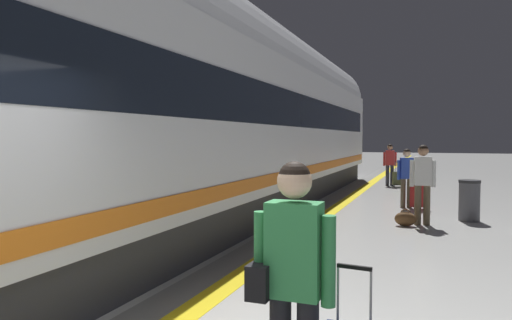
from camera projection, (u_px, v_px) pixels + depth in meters
safety_line_strip at (336, 208)px, 12.42m from camera, size 0.36×80.00×0.01m
tactile_edge_band at (324, 207)px, 12.54m from camera, size 0.63×80.00×0.01m
high_speed_train at (199, 105)px, 9.60m from camera, size 2.94×27.79×4.97m
traveller_foreground at (292, 274)px, 2.96m from camera, size 0.53×0.28×1.69m
passenger_near at (406, 174)px, 12.39m from camera, size 0.46×0.27×1.55m
suitcase_near at (419, 196)px, 12.16m from camera, size 0.44×0.38×1.00m
passenger_mid at (423, 179)px, 9.93m from camera, size 0.53×0.25×1.70m
duffel_bag_mid at (405, 219)px, 9.82m from camera, size 0.44×0.26×0.36m
passenger_far at (390, 162)px, 18.10m from camera, size 0.50×0.21×1.61m
suitcase_far at (398, 179)px, 17.79m from camera, size 0.43×0.32×0.95m
waste_bin at (469, 200)px, 10.42m from camera, size 0.46×0.46×0.91m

